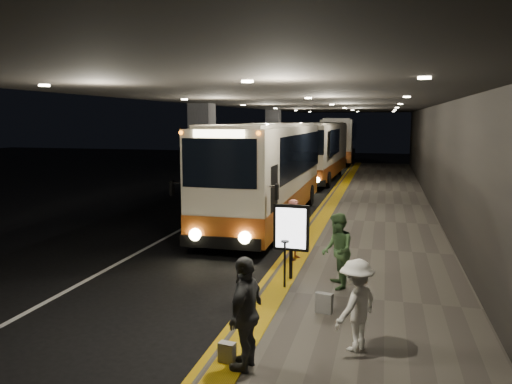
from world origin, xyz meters
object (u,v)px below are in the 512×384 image
at_px(coach_third, 338,142).
at_px(stanchion_post, 285,265).
at_px(passenger_waiting_white, 356,305).
at_px(info_sign, 291,229).
at_px(coach_main, 268,176).
at_px(coach_second, 318,154).
at_px(passenger_boarding, 295,230).
at_px(passenger_waiting_grey, 246,313).
at_px(bag_polka, 324,303).
at_px(bag_plain, 227,353).
at_px(passenger_waiting_green, 337,251).

height_order(coach_third, stanchion_post, coach_third).
distance_m(passenger_waiting_white, info_sign, 3.69).
height_order(coach_main, coach_second, coach_main).
relative_size(passenger_boarding, passenger_waiting_white, 1.07).
bearing_deg(coach_third, passenger_waiting_grey, -89.81).
xyz_separation_m(coach_second, info_sign, (2.06, -20.37, -0.36)).
bearing_deg(passenger_boarding, bag_polka, -150.22).
bearing_deg(coach_second, coach_third, 91.93).
relative_size(bag_polka, bag_plain, 1.24).
xyz_separation_m(passenger_waiting_white, info_sign, (-1.66, 3.26, 0.43)).
relative_size(bag_plain, info_sign, 0.18).
height_order(passenger_waiting_grey, bag_polka, passenger_waiting_grey).
relative_size(passenger_waiting_grey, stanchion_post, 1.65).
bearing_deg(info_sign, coach_second, 99.56).
distance_m(passenger_waiting_white, bag_plain, 2.16).
distance_m(passenger_boarding, bag_plain, 5.89).
height_order(bag_polka, info_sign, info_sign).
bearing_deg(coach_main, passenger_waiting_grey, -79.00).
bearing_deg(passenger_waiting_grey, stanchion_post, -170.04).
relative_size(bag_polka, info_sign, 0.22).
height_order(coach_main, stanchion_post, coach_main).
height_order(coach_third, passenger_waiting_grey, coach_third).
height_order(coach_second, passenger_waiting_grey, coach_second).
distance_m(coach_second, info_sign, 20.48).
bearing_deg(coach_second, coach_main, -89.01).
bearing_deg(info_sign, bag_plain, -88.94).
bearing_deg(passenger_waiting_green, coach_third, 171.35).
bearing_deg(stanchion_post, coach_main, 105.91).
relative_size(passenger_boarding, bag_polka, 4.11).
bearing_deg(passenger_waiting_grey, coach_second, -167.20).
bearing_deg(coach_main, passenger_boarding, -70.26).
bearing_deg(passenger_boarding, coach_second, 16.64).
distance_m(passenger_waiting_green, passenger_waiting_grey, 4.07).
bearing_deg(coach_second, passenger_boarding, -82.63).
relative_size(coach_third, passenger_waiting_green, 7.36).
height_order(coach_second, info_sign, coach_second).
distance_m(coach_third, passenger_boarding, 33.15).
xyz_separation_m(passenger_boarding, passenger_waiting_white, (1.86, -4.92, -0.06)).
height_order(passenger_boarding, bag_polka, passenger_boarding).
bearing_deg(bag_polka, coach_third, 94.87).
xyz_separation_m(passenger_boarding, passenger_waiting_green, (1.28, -1.98, 0.03)).
bearing_deg(coach_main, stanchion_post, -74.72).
relative_size(coach_main, passenger_waiting_grey, 6.68).
distance_m(passenger_waiting_green, info_sign, 1.18).
height_order(coach_third, passenger_waiting_green, coach_third).
relative_size(passenger_waiting_green, passenger_waiting_grey, 0.97).
bearing_deg(coach_third, passenger_waiting_green, -87.88).
xyz_separation_m(passenger_boarding, bag_polka, (1.20, -3.51, -0.61)).
height_order(passenger_waiting_green, info_sign, info_sign).
relative_size(passenger_waiting_grey, bag_polka, 4.41).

